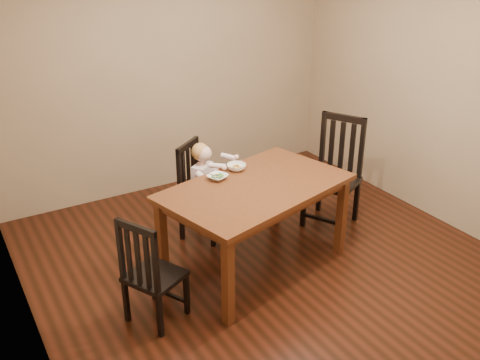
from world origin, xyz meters
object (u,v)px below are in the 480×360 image
dining_table (256,195)px  chair_right (335,174)px  bowl_peas (218,177)px  bowl_veg (236,167)px  toddler (204,181)px  chair_child (200,192)px  chair_left (150,273)px

dining_table → chair_right: chair_right is taller
bowl_peas → bowl_veg: bearing=20.5°
chair_right → bowl_peas: chair_right is taller
toddler → bowl_peas: (-0.09, -0.44, 0.23)m
dining_table → bowl_veg: size_ratio=10.22×
chair_child → toddler: bearing=90.0°
dining_table → bowl_peas: size_ratio=10.55×
chair_right → chair_child: bearing=42.4°
chair_right → bowl_veg: 1.14m
chair_left → dining_table: bearing=76.5°
chair_left → bowl_peas: chair_left is taller
toddler → bowl_peas: 0.50m
chair_child → chair_left: size_ratio=1.06×
chair_child → bowl_veg: (0.18, -0.39, 0.37)m
chair_left → chair_right: 2.27m
toddler → bowl_veg: bearing=78.0°
dining_table → bowl_peas: bowl_peas is taller
toddler → chair_child: bearing=-90.0°
chair_right → bowl_peas: size_ratio=6.63×
chair_right → chair_left: bearing=75.9°
toddler → bowl_peas: same height
dining_table → chair_child: bearing=102.1°
dining_table → chair_child: (-0.16, 0.75, -0.25)m
toddler → bowl_veg: bowl_veg is taller
toddler → chair_right: bearing=125.3°
chair_left → bowl_peas: 1.08m
chair_child → bowl_peas: (-0.06, -0.48, 0.36)m
chair_right → toddler: 1.33m
chair_child → bowl_veg: bearing=79.3°
dining_table → bowl_peas: bearing=129.2°
chair_left → bowl_veg: chair_left is taller
chair_left → chair_right: chair_right is taller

